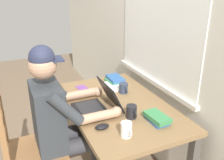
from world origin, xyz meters
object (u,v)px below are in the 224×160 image
computer_mouse (102,127)px  coffee_mug_spare (132,112)px  book_stack_main (115,80)px  book_stack_side (157,118)px  seated_person (63,117)px  coffee_mug_white (126,130)px  laptop (99,104)px  desk (117,115)px  landscape_photo_print (82,88)px  wooden_chair (28,151)px  coffee_mug_dark (124,88)px

computer_mouse → coffee_mug_spare: size_ratio=0.88×
book_stack_main → book_stack_side: bearing=-2.4°
seated_person → coffee_mug_white: (0.43, 0.31, 0.06)m
laptop → book_stack_main: (-0.46, 0.35, -0.02)m
coffee_mug_white → laptop: bearing=-175.2°
desk → coffee_mug_white: 0.48m
laptop → computer_mouse: laptop is taller
laptop → landscape_photo_print: (-0.45, 0.01, -0.05)m
seated_person → landscape_photo_print: seated_person is taller
book_stack_main → landscape_photo_print: book_stack_main is taller
coffee_mug_white → desk: bearing=161.8°
seated_person → wooden_chair: (-0.00, -0.28, -0.22)m
laptop → seated_person: bearing=-95.2°
desk → wooden_chair: (-0.00, -0.73, -0.14)m
seated_person → laptop: (0.03, 0.28, 0.06)m
landscape_photo_print → laptop: bearing=-12.2°
coffee_mug_dark → landscape_photo_print: 0.40m
computer_mouse → book_stack_side: book_stack_side is taller
coffee_mug_white → coffee_mug_spare: size_ratio=0.98×
desk → laptop: (0.02, -0.17, 0.15)m
coffee_mug_dark → coffee_mug_spare: 0.43m
book_stack_side → landscape_photo_print: size_ratio=1.58×
desk → coffee_mug_spare: 0.28m
seated_person → landscape_photo_print: (-0.43, 0.29, 0.01)m
coffee_mug_dark → book_stack_side: size_ratio=0.58×
desk → coffee_mug_white: bearing=-18.2°
coffee_mug_white → landscape_photo_print: bearing=-178.4°
book_stack_side → landscape_photo_print: (-0.79, -0.30, -0.03)m
coffee_mug_dark → coffee_mug_spare: size_ratio=1.04×
desk → computer_mouse: 0.40m
wooden_chair → book_stack_side: (0.36, 0.87, 0.26)m
wooden_chair → coffee_mug_spare: size_ratio=8.32×
landscape_photo_print → book_stack_main: bearing=79.4°
coffee_mug_white → book_stack_side: (-0.07, 0.28, -0.02)m
seated_person → computer_mouse: 0.35m
laptop → coffee_mug_white: 0.41m
coffee_mug_spare → book_stack_main: coffee_mug_spare is taller
laptop → coffee_mug_spare: 0.28m
computer_mouse → book_stack_main: 0.83m
laptop → book_stack_side: bearing=43.4°
book_stack_main → wooden_chair: bearing=-64.7°
book_stack_side → landscape_photo_print: bearing=-158.8°
wooden_chair → laptop: 0.63m
desk → book_stack_main: book_stack_main is taller
seated_person → coffee_mug_dark: (-0.17, 0.59, 0.06)m
laptop → coffee_mug_dark: 0.37m
coffee_mug_spare → landscape_photo_print: (-0.67, -0.17, -0.05)m
coffee_mug_white → book_stack_side: 0.29m
laptop → coffee_mug_spare: (0.21, 0.18, -0.00)m
wooden_chair → book_stack_main: wooden_chair is taller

